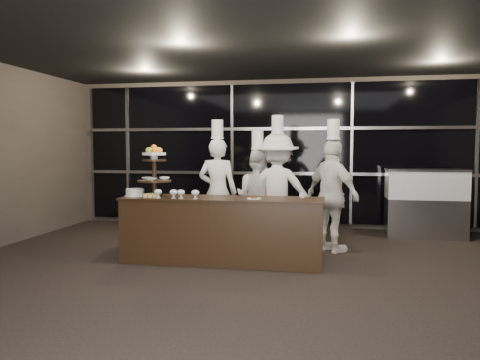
% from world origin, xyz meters
% --- Properties ---
extents(room, '(10.00, 10.00, 10.00)m').
position_xyz_m(room, '(0.00, 0.00, 1.50)').
color(room, black).
rests_on(room, ground).
extents(window_wall, '(8.60, 0.10, 2.80)m').
position_xyz_m(window_wall, '(0.00, 4.94, 1.50)').
color(window_wall, black).
rests_on(window_wall, ground).
extents(buffet_counter, '(2.84, 0.74, 0.92)m').
position_xyz_m(buffet_counter, '(-0.72, 1.83, 0.47)').
color(buffet_counter, black).
rests_on(buffet_counter, ground).
extents(display_stand, '(0.48, 0.48, 0.74)m').
position_xyz_m(display_stand, '(-1.72, 1.83, 1.34)').
color(display_stand, black).
rests_on(display_stand, buffet_counter).
extents(compotes, '(0.65, 0.11, 0.12)m').
position_xyz_m(compotes, '(-1.31, 1.61, 1.00)').
color(compotes, silver).
rests_on(compotes, buffet_counter).
extents(layer_cake, '(0.30, 0.30, 0.11)m').
position_xyz_m(layer_cake, '(-1.99, 1.78, 0.97)').
color(layer_cake, white).
rests_on(layer_cake, buffet_counter).
extents(pastry_squares, '(0.20, 0.13, 0.05)m').
position_xyz_m(pastry_squares, '(-1.70, 1.66, 0.95)').
color(pastry_squares, '#EDDF74').
rests_on(pastry_squares, buffet_counter).
extents(small_plate, '(0.20, 0.20, 0.05)m').
position_xyz_m(small_plate, '(-0.24, 1.73, 0.94)').
color(small_plate, white).
rests_on(small_plate, buffet_counter).
extents(chef_cup, '(0.08, 0.08, 0.07)m').
position_xyz_m(chef_cup, '(0.39, 2.08, 0.96)').
color(chef_cup, white).
rests_on(chef_cup, buffet_counter).
extents(display_case, '(1.38, 0.60, 1.24)m').
position_xyz_m(display_case, '(2.48, 4.30, 0.69)').
color(display_case, '#A5A5AA').
rests_on(display_case, ground).
extents(chef_a, '(0.67, 0.47, 2.07)m').
position_xyz_m(chef_a, '(-1.04, 2.93, 0.91)').
color(chef_a, white).
rests_on(chef_a, ground).
extents(chef_b, '(0.91, 0.80, 1.90)m').
position_xyz_m(chef_b, '(-0.40, 3.07, 0.81)').
color(chef_b, white).
rests_on(chef_b, ground).
extents(chef_c, '(1.22, 0.73, 2.14)m').
position_xyz_m(chef_c, '(-0.06, 3.01, 0.93)').
color(chef_c, white).
rests_on(chef_c, ground).
extents(chef_d, '(1.03, 1.03, 2.05)m').
position_xyz_m(chef_d, '(0.82, 2.78, 0.89)').
color(chef_d, white).
rests_on(chef_d, ground).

